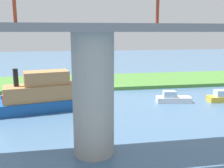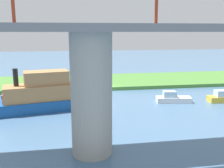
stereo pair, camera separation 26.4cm
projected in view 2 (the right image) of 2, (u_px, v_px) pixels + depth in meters
name	position (u px, v px, depth m)	size (l,w,h in m)	color
ground_plane	(105.00, 91.00, 37.19)	(160.00, 160.00, 0.00)	#4C7093
grassy_bank	(100.00, 81.00, 42.94)	(80.00, 12.00, 0.50)	#4C8438
bridge_pylon	(92.00, 95.00, 17.41)	(2.78, 2.78, 8.31)	#9E998E
bridge_span	(90.00, 24.00, 16.50)	(70.22, 4.30, 3.25)	slate
person_on_bank	(95.00, 80.00, 38.72)	(0.50, 0.50, 1.39)	#2D334C
mooring_post	(60.00, 83.00, 37.80)	(0.20, 0.20, 0.96)	brown
pontoon_yellow	(38.00, 95.00, 27.64)	(9.52, 4.78, 4.65)	#195199
motorboat_white	(21.00, 96.00, 32.17)	(4.90, 2.53, 1.56)	#195199
riverboat_paddlewheel	(173.00, 98.00, 31.16)	(4.28, 2.06, 1.37)	white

